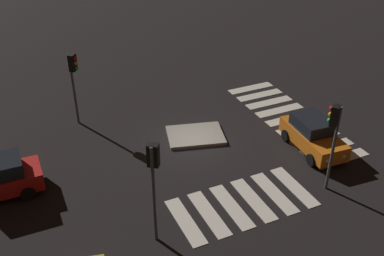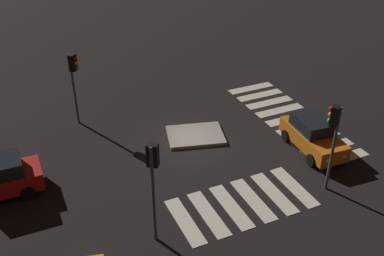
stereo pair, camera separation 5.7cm
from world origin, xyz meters
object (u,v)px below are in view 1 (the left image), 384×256
traffic_light_east (334,127)px  traffic_light_west (73,72)px  traffic_island (195,135)px  car_orange (313,135)px  traffic_light_south (154,170)px

traffic_light_east → traffic_light_west: bearing=6.2°
traffic_island → car_orange: 6.42m
traffic_island → traffic_light_east: 8.27m
traffic_light_east → car_orange: bearing=-61.4°
car_orange → traffic_light_south: traffic_light_south is taller
traffic_island → traffic_light_west: 7.68m
traffic_island → traffic_light_east: size_ratio=0.82×
traffic_light_west → traffic_light_south: traffic_light_south is taller
car_orange → traffic_light_south: bearing=-70.7°
traffic_light_east → traffic_island: bearing=-5.3°
traffic_light_west → traffic_light_east: traffic_light_east is taller
traffic_light_west → traffic_light_south: (0.77, -10.66, 0.17)m
traffic_island → traffic_light_west: size_ratio=0.83×
traffic_light_west → car_orange: bearing=6.8°
traffic_island → traffic_light_west: bearing=142.7°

